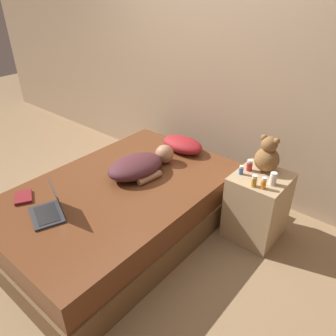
# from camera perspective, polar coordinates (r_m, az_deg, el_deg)

# --- Properties ---
(ground_plane) EXTENTS (12.00, 12.00, 0.00)m
(ground_plane) POSITION_cam_1_polar(r_m,az_deg,el_deg) (3.07, -7.92, -10.51)
(ground_plane) COLOR #937551
(wall_back) EXTENTS (8.00, 0.06, 2.60)m
(wall_back) POSITION_cam_1_polar(r_m,az_deg,el_deg) (3.40, 7.54, 18.37)
(wall_back) COLOR tan
(wall_back) RESTS_ON ground_plane
(bed) EXTENTS (1.32, 2.06, 0.48)m
(bed) POSITION_cam_1_polar(r_m,az_deg,el_deg) (2.92, -8.24, -7.01)
(bed) COLOR brown
(bed) RESTS_ON ground_plane
(nightstand) EXTENTS (0.42, 0.46, 0.60)m
(nightstand) POSITION_cam_1_polar(r_m,az_deg,el_deg) (2.92, 15.25, -6.41)
(nightstand) COLOR tan
(nightstand) RESTS_ON ground_plane
(pillow) EXTENTS (0.44, 0.27, 0.14)m
(pillow) POSITION_cam_1_polar(r_m,az_deg,el_deg) (3.27, 2.55, 4.11)
(pillow) COLOR maroon
(pillow) RESTS_ON bed
(person_lying) EXTENTS (0.43, 0.71, 0.17)m
(person_lying) POSITION_cam_1_polar(r_m,az_deg,el_deg) (2.89, -4.87, 0.56)
(person_lying) COLOR #4C2328
(person_lying) RESTS_ON bed
(laptop) EXTENTS (0.35, 0.31, 0.23)m
(laptop) POSITION_cam_1_polar(r_m,az_deg,el_deg) (2.56, -19.75, -6.68)
(laptop) COLOR #333338
(laptop) RESTS_ON bed
(teddy_bear) EXTENTS (0.20, 0.20, 0.31)m
(teddy_bear) POSITION_cam_1_polar(r_m,az_deg,el_deg) (2.79, 16.93, 2.04)
(teddy_bear) COLOR brown
(teddy_bear) RESTS_ON nightstand
(bottle_white) EXTENTS (0.06, 0.06, 0.10)m
(bottle_white) POSITION_cam_1_polar(r_m,az_deg,el_deg) (2.65, 17.84, -1.80)
(bottle_white) COLOR white
(bottle_white) RESTS_ON nightstand
(bottle_blue) EXTENTS (0.04, 0.04, 0.08)m
(bottle_blue) POSITION_cam_1_polar(r_m,az_deg,el_deg) (2.73, 12.62, -0.35)
(bottle_blue) COLOR #3866B2
(bottle_blue) RESTS_ON nightstand
(bottle_orange) EXTENTS (0.04, 0.04, 0.10)m
(bottle_orange) POSITION_cam_1_polar(r_m,az_deg,el_deg) (2.58, 16.32, -2.56)
(bottle_orange) COLOR orange
(bottle_orange) RESTS_ON nightstand
(bottle_red) EXTENTS (0.05, 0.05, 0.10)m
(bottle_red) POSITION_cam_1_polar(r_m,az_deg,el_deg) (2.79, 14.00, 0.45)
(bottle_red) COLOR #B72D2D
(bottle_red) RESTS_ON nightstand
(bottle_amber) EXTENTS (0.04, 0.04, 0.10)m
(bottle_amber) POSITION_cam_1_polar(r_m,az_deg,el_deg) (2.59, 14.77, -2.20)
(bottle_amber) COLOR gold
(bottle_amber) RESTS_ON nightstand
(book) EXTENTS (0.22, 0.20, 0.02)m
(book) POSITION_cam_1_polar(r_m,az_deg,el_deg) (2.83, -23.88, -4.67)
(book) COLOR maroon
(book) RESTS_ON bed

